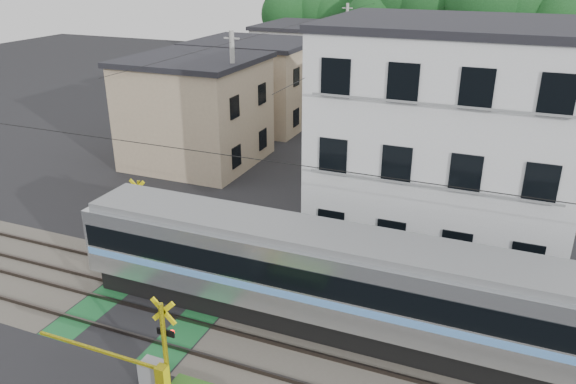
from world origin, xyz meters
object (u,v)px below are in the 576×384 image
at_px(crossing_signal_far, 153,231).
at_px(pedestrian, 360,102).
at_px(crossing_signal_near, 154,370).
at_px(apartment_block, 447,135).

height_order(crossing_signal_far, pedestrian, crossing_signal_far).
bearing_deg(crossing_signal_near, apartment_block, 65.78).
height_order(crossing_signal_near, crossing_signal_far, same).
bearing_deg(apartment_block, crossing_signal_near, -114.22).
distance_m(crossing_signal_far, pedestrian, 25.80).
bearing_deg(apartment_block, pedestrian, 114.79).
relative_size(crossing_signal_near, apartment_block, 0.46).
xyz_separation_m(crossing_signal_near, apartment_block, (5.91, 13.15, 3.94)).
height_order(crossing_signal_far, apartment_block, apartment_block).
height_order(crossing_signal_near, pedestrian, crossing_signal_near).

